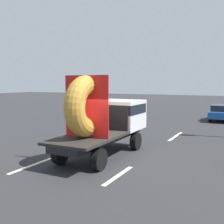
% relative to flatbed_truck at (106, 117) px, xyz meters
% --- Properties ---
extents(ground_plane, '(120.00, 120.00, 0.00)m').
position_rel_flatbed_truck_xyz_m(ground_plane, '(0.16, -1.09, -1.64)').
color(ground_plane, '#28282B').
extents(flatbed_truck, '(2.02, 5.51, 3.39)m').
position_rel_flatbed_truck_xyz_m(flatbed_truck, '(0.00, 0.00, 0.00)').
color(flatbed_truck, black).
rests_on(flatbed_truck, ground_plane).
extents(distant_sedan, '(1.71, 3.99, 1.30)m').
position_rel_flatbed_truck_xyz_m(distant_sedan, '(3.41, 13.70, -0.94)').
color(distant_sedan, black).
rests_on(distant_sedan, ground_plane).
extents(lane_dash_left_near, '(0.16, 2.59, 0.01)m').
position_rel_flatbed_truck_xyz_m(lane_dash_left_near, '(-1.70, -2.64, -1.63)').
color(lane_dash_left_near, beige).
rests_on(lane_dash_left_near, ground_plane).
extents(lane_dash_left_far, '(0.16, 2.26, 0.01)m').
position_rel_flatbed_truck_xyz_m(lane_dash_left_far, '(-1.70, 5.70, -1.63)').
color(lane_dash_left_far, beige).
rests_on(lane_dash_left_far, ground_plane).
extents(lane_dash_right_near, '(0.16, 2.14, 0.01)m').
position_rel_flatbed_truck_xyz_m(lane_dash_right_near, '(1.70, -2.32, -1.63)').
color(lane_dash_right_near, beige).
rests_on(lane_dash_right_near, ground_plane).
extents(lane_dash_right_far, '(0.16, 2.85, 0.01)m').
position_rel_flatbed_truck_xyz_m(lane_dash_right_far, '(1.70, 5.32, -1.63)').
color(lane_dash_right_far, beige).
rests_on(lane_dash_right_far, ground_plane).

